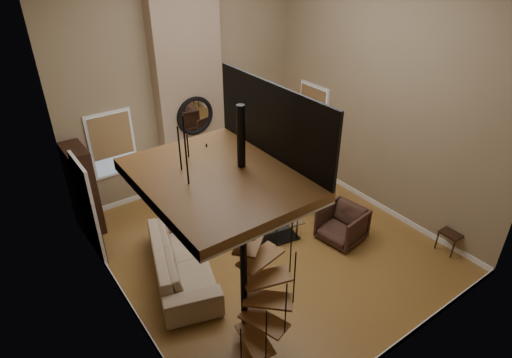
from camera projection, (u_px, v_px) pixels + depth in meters
ground at (267, 244)px, 8.99m from camera, size 6.00×6.50×0.01m
back_wall at (184, 78)px, 9.88m from camera, size 6.00×0.02×5.50m
front_wall at (427, 205)px, 5.32m from camera, size 6.00×0.02×5.50m
left_wall at (102, 171)px, 6.09m from camera, size 0.02×6.50×5.50m
right_wall at (381, 91)px, 9.12m from camera, size 0.02×6.50×5.50m
baseboard_back at (193, 179)px, 11.23m from camera, size 6.00×0.02×0.12m
baseboard_front at (392, 348)px, 6.69m from camera, size 6.00×0.02×0.12m
baseboard_left at (130, 305)px, 7.45m from camera, size 0.02×6.50×0.12m
baseboard_right at (364, 197)px, 10.47m from camera, size 0.02×6.50×0.12m
chimney_breast at (188, 80)px, 9.75m from camera, size 1.60×0.38×5.50m
hearth at (206, 191)px, 10.78m from camera, size 1.50×0.60×0.04m
firebox at (199, 168)px, 10.72m from camera, size 0.95×0.02×0.72m
mantel at (199, 148)px, 10.36m from camera, size 1.70×0.18×0.06m
mirror_frame at (195, 116)px, 10.00m from camera, size 0.94×0.10×0.94m
mirror_disc at (195, 116)px, 10.00m from camera, size 0.80×0.01×0.80m
vase_left at (177, 147)px, 10.03m from camera, size 0.24×0.24×0.25m
vase_right at (219, 136)px, 10.62m from camera, size 0.20×0.20×0.21m
window_back at (112, 144)px, 9.47m from camera, size 1.02×0.06×1.52m
window_right at (313, 112)px, 11.07m from camera, size 0.06×1.02×1.52m
entry_door at (89, 210)px, 8.23m from camera, size 0.10×1.05×2.16m
loft at (225, 172)px, 5.06m from camera, size 1.70×2.20×1.09m
spiral_stair at (244, 257)px, 5.94m from camera, size 1.47×1.47×4.06m
hutch at (83, 190)px, 9.04m from camera, size 0.42×0.89×2.00m
sofa at (181, 259)px, 7.99m from camera, size 1.71×2.72×0.74m
armchair_near at (313, 191)px, 10.14m from camera, size 0.88×0.86×0.68m
armchair_far at (344, 223)px, 9.04m from camera, size 0.98×0.96×0.79m
coffee_table at (270, 229)px, 8.98m from camera, size 1.38×0.86×0.47m
bowl at (269, 220)px, 8.90m from camera, size 0.39×0.39×0.10m
book at (288, 220)px, 8.96m from camera, size 0.19×0.25×0.02m
floor_lamp at (159, 165)px, 9.06m from camera, size 0.38×0.38×1.70m
accent_lamp at (257, 161)px, 11.66m from camera, size 0.14×0.14×0.49m
side_chair at (456, 228)px, 8.61m from camera, size 0.42×0.40×0.92m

